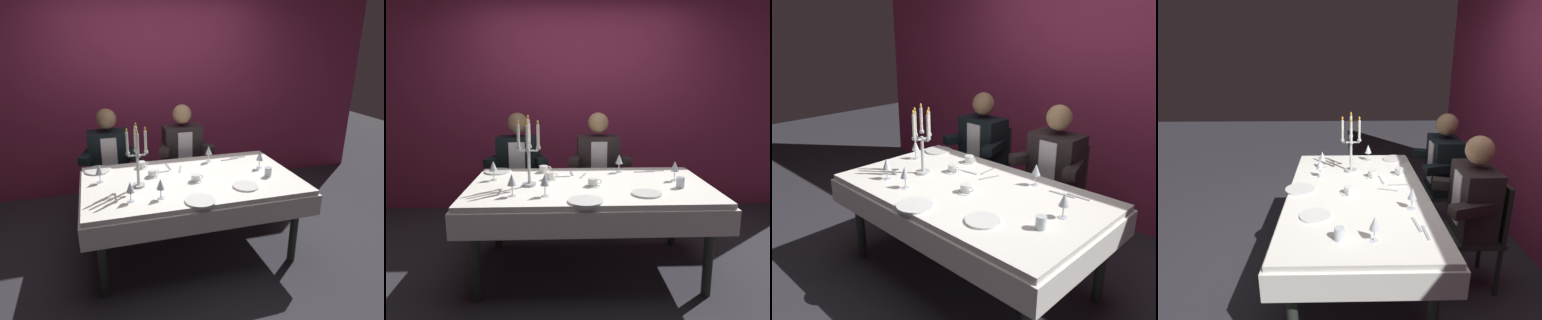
% 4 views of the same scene
% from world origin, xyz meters
% --- Properties ---
extents(ground_plane, '(12.00, 12.00, 0.00)m').
position_xyz_m(ground_plane, '(0.00, 0.00, 0.00)').
color(ground_plane, '#2F2C34').
extents(dining_table, '(1.94, 1.14, 0.74)m').
position_xyz_m(dining_table, '(0.00, 0.00, 0.62)').
color(dining_table, white).
rests_on(dining_table, ground_plane).
extents(candelabra, '(0.19, 0.19, 0.56)m').
position_xyz_m(candelabra, '(-0.48, -0.04, 1.00)').
color(candelabra, silver).
rests_on(candelabra, dining_table).
extents(dinner_plate_0, '(0.24, 0.24, 0.01)m').
position_xyz_m(dinner_plate_0, '(-0.80, 0.42, 0.75)').
color(dinner_plate_0, white).
rests_on(dinner_plate_0, dining_table).
extents(dinner_plate_1, '(0.24, 0.24, 0.01)m').
position_xyz_m(dinner_plate_1, '(-0.06, -0.46, 0.75)').
color(dinner_plate_1, white).
rests_on(dinner_plate_1, dining_table).
extents(dinner_plate_2, '(0.22, 0.22, 0.01)m').
position_xyz_m(dinner_plate_2, '(0.39, -0.31, 0.75)').
color(dinner_plate_2, white).
rests_on(dinner_plate_2, dining_table).
extents(wine_glass_0, '(0.07, 0.07, 0.16)m').
position_xyz_m(wine_glass_0, '(-0.34, -0.32, 0.86)').
color(wine_glass_0, silver).
rests_on(wine_glass_0, dining_table).
extents(wine_glass_1, '(0.07, 0.07, 0.16)m').
position_xyz_m(wine_glass_1, '(0.29, 0.38, 0.86)').
color(wine_glass_1, silver).
rests_on(wine_glass_1, dining_table).
extents(wine_glass_2, '(0.07, 0.07, 0.16)m').
position_xyz_m(wine_glass_2, '(0.71, 0.07, 0.85)').
color(wine_glass_2, silver).
rests_on(wine_glass_2, dining_table).
extents(wine_glass_3, '(0.07, 0.07, 0.16)m').
position_xyz_m(wine_glass_3, '(-0.79, 0.14, 0.85)').
color(wine_glass_3, silver).
rests_on(wine_glass_3, dining_table).
extents(wine_glass_4, '(0.07, 0.07, 0.16)m').
position_xyz_m(wine_glass_4, '(-0.57, -0.31, 0.86)').
color(wine_glass_4, silver).
rests_on(wine_glass_4, dining_table).
extents(water_tumbler_0, '(0.06, 0.06, 0.08)m').
position_xyz_m(water_tumbler_0, '(0.69, -0.14, 0.78)').
color(water_tumbler_0, silver).
rests_on(water_tumbler_0, dining_table).
extents(coffee_cup_0, '(0.13, 0.12, 0.06)m').
position_xyz_m(coffee_cup_0, '(0.02, -0.07, 0.77)').
color(coffee_cup_0, white).
rests_on(coffee_cup_0, dining_table).
extents(coffee_cup_1, '(0.13, 0.12, 0.06)m').
position_xyz_m(coffee_cup_1, '(-0.39, 0.39, 0.77)').
color(coffee_cup_1, white).
rests_on(coffee_cup_1, dining_table).
extents(coffee_cup_2, '(0.13, 0.12, 0.06)m').
position_xyz_m(coffee_cup_2, '(-0.33, 0.14, 0.77)').
color(coffee_cup_2, white).
rests_on(coffee_cup_2, dining_table).
extents(fork_0, '(0.03, 0.17, 0.01)m').
position_xyz_m(fork_0, '(-0.14, 0.34, 0.74)').
color(fork_0, '#B7B7BC').
rests_on(fork_0, dining_table).
extents(fork_1, '(0.17, 0.02, 0.01)m').
position_xyz_m(fork_1, '(0.63, 0.40, 0.74)').
color(fork_1, '#B7B7BC').
rests_on(fork_1, dining_table).
extents(fork_2, '(0.07, 0.17, 0.01)m').
position_xyz_m(fork_2, '(-0.04, 0.24, 0.74)').
color(fork_2, '#B7B7BC').
rests_on(fork_2, dining_table).
extents(knife_3, '(0.19, 0.04, 0.01)m').
position_xyz_m(knife_3, '(0.52, 0.37, 0.74)').
color(knife_3, '#B7B7BC').
rests_on(knife_3, dining_table).
extents(knife_4, '(0.19, 0.04, 0.01)m').
position_xyz_m(knife_4, '(-0.25, 0.22, 0.74)').
color(knife_4, '#B7B7BC').
rests_on(knife_4, dining_table).
extents(seated_diner_0, '(0.63, 0.48, 1.24)m').
position_xyz_m(seated_diner_0, '(-0.67, 0.89, 0.74)').
color(seated_diner_0, '#272D27').
rests_on(seated_diner_0, ground_plane).
extents(seated_diner_1, '(0.63, 0.48, 1.24)m').
position_xyz_m(seated_diner_1, '(0.15, 0.89, 0.74)').
color(seated_diner_1, '#272D27').
rests_on(seated_diner_1, ground_plane).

